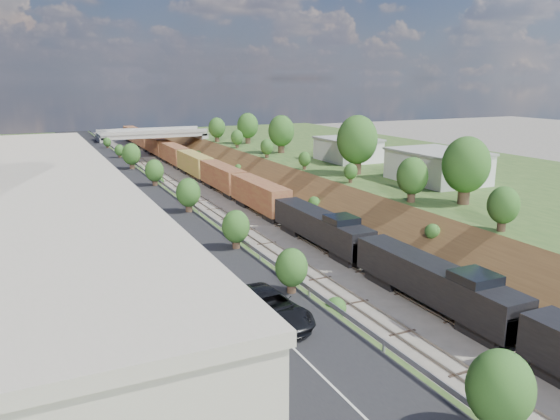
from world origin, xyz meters
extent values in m
cube|color=#2F4F20|center=(33.00, 60.00, 2.50)|extent=(44.00, 180.00, 5.00)
cube|color=brown|center=(-11.00, 60.00, 0.00)|extent=(10.00, 180.00, 10.00)
cube|color=brown|center=(11.00, 60.00, 0.00)|extent=(10.00, 180.00, 10.00)
cube|color=gray|center=(-2.60, 60.00, 0.09)|extent=(1.58, 180.00, 0.18)
cube|color=gray|center=(2.60, 60.00, 0.09)|extent=(1.58, 180.00, 0.18)
cube|color=black|center=(-15.50, 60.00, 5.05)|extent=(8.00, 180.00, 0.10)
cube|color=#99999E|center=(-11.40, 60.00, 5.55)|extent=(0.06, 171.00, 0.30)
cube|color=brown|center=(-28.00, 38.00, 6.10)|extent=(14.00, 62.00, 2.20)
cube|color=#BEB5A3|center=(-28.00, 38.00, 9.35)|extent=(14.00, 62.00, 4.30)
cube|color=#BEB5A3|center=(-28.00, 38.00, 11.75)|extent=(14.30, 62.30, 0.50)
cube|color=gray|center=(-11.50, 122.00, 3.10)|extent=(1.50, 8.00, 6.20)
cube|color=gray|center=(11.50, 122.00, 3.10)|extent=(1.50, 8.00, 6.20)
cube|color=gray|center=(0.00, 122.00, 6.20)|extent=(24.00, 8.00, 1.00)
cube|color=gray|center=(0.00, 118.00, 7.00)|extent=(24.00, 0.30, 0.80)
cube|color=gray|center=(0.00, 126.00, 7.00)|extent=(24.00, 0.30, 0.80)
cube|color=silver|center=(23.50, 52.00, 7.00)|extent=(9.00, 12.00, 4.00)
cube|color=silver|center=(23.00, 74.00, 6.80)|extent=(8.00, 10.00, 3.60)
cylinder|color=#473323|center=(17.00, 40.00, 6.31)|extent=(1.30, 1.30, 2.62)
ellipsoid|color=#2E5D21|center=(17.00, 40.00, 9.46)|extent=(5.25, 5.25, 6.30)
cylinder|color=#473323|center=(-11.80, 20.00, 5.61)|extent=(0.66, 0.66, 1.22)
ellipsoid|color=#2E5D21|center=(-11.80, 20.00, 7.08)|extent=(2.45, 2.45, 2.94)
cube|color=black|center=(2.60, 27.90, 2.37)|extent=(3.03, 18.17, 2.94)
cube|color=black|center=(2.60, 47.07, 2.37)|extent=(3.03, 18.17, 2.94)
cube|color=brown|center=(2.60, 113.67, 2.72)|extent=(3.03, 113.01, 3.63)
imported|color=black|center=(-15.44, 21.03, 6.01)|extent=(3.83, 6.86, 1.81)
camera|label=1|loc=(-27.11, -5.40, 18.72)|focal=35.00mm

